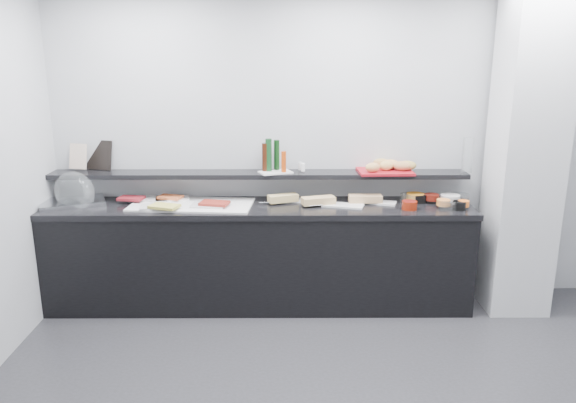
{
  "coord_description": "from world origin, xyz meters",
  "views": [
    {
      "loc": [
        -0.47,
        -2.88,
        2.17
      ],
      "look_at": [
        -0.45,
        1.45,
        1.0
      ],
      "focal_mm": 35.0,
      "sensor_mm": 36.0,
      "label": 1
    }
  ],
  "objects_px": {
    "cloche_base": "(73,202)",
    "bread_tray": "(385,171)",
    "sandwich_plate_mid": "(343,205)",
    "condiment_tray": "(276,172)",
    "carafe": "(468,155)",
    "framed_print": "(99,155)"
  },
  "relations": [
    {
      "from": "condiment_tray",
      "to": "bread_tray",
      "type": "bearing_deg",
      "value": -21.4
    },
    {
      "from": "cloche_base",
      "to": "sandwich_plate_mid",
      "type": "relative_size",
      "value": 1.51
    },
    {
      "from": "sandwich_plate_mid",
      "to": "framed_print",
      "type": "bearing_deg",
      "value": -172.94
    },
    {
      "from": "condiment_tray",
      "to": "bread_tray",
      "type": "distance_m",
      "value": 0.94
    },
    {
      "from": "cloche_base",
      "to": "condiment_tray",
      "type": "xyz_separation_m",
      "value": [
        1.73,
        0.11,
        0.24
      ]
    },
    {
      "from": "framed_print",
      "to": "carafe",
      "type": "distance_m",
      "value": 3.2
    },
    {
      "from": "cloche_base",
      "to": "carafe",
      "type": "xyz_separation_m",
      "value": [
        3.37,
        0.12,
        0.38
      ]
    },
    {
      "from": "bread_tray",
      "to": "carafe",
      "type": "relative_size",
      "value": 1.53
    },
    {
      "from": "cloche_base",
      "to": "framed_print",
      "type": "xyz_separation_m",
      "value": [
        0.18,
        0.26,
        0.36
      ]
    },
    {
      "from": "cloche_base",
      "to": "carafe",
      "type": "relative_size",
      "value": 1.72
    },
    {
      "from": "sandwich_plate_mid",
      "to": "bread_tray",
      "type": "height_order",
      "value": "bread_tray"
    },
    {
      "from": "cloche_base",
      "to": "framed_print",
      "type": "height_order",
      "value": "framed_print"
    },
    {
      "from": "condiment_tray",
      "to": "bread_tray",
      "type": "height_order",
      "value": "bread_tray"
    },
    {
      "from": "sandwich_plate_mid",
      "to": "condiment_tray",
      "type": "xyz_separation_m",
      "value": [
        -0.57,
        0.18,
        0.25
      ]
    },
    {
      "from": "condiment_tray",
      "to": "sandwich_plate_mid",
      "type": "bearing_deg",
      "value": -39.3
    },
    {
      "from": "framed_print",
      "to": "carafe",
      "type": "bearing_deg",
      "value": 14.85
    },
    {
      "from": "framed_print",
      "to": "carafe",
      "type": "height_order",
      "value": "carafe"
    },
    {
      "from": "cloche_base",
      "to": "condiment_tray",
      "type": "distance_m",
      "value": 1.75
    },
    {
      "from": "cloche_base",
      "to": "condiment_tray",
      "type": "relative_size",
      "value": 1.91
    },
    {
      "from": "cloche_base",
      "to": "bread_tray",
      "type": "bearing_deg",
      "value": -19.28
    },
    {
      "from": "condiment_tray",
      "to": "carafe",
      "type": "xyz_separation_m",
      "value": [
        1.65,
        0.01,
        0.14
      ]
    },
    {
      "from": "framed_print",
      "to": "condiment_tray",
      "type": "bearing_deg",
      "value": 11.88
    }
  ]
}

